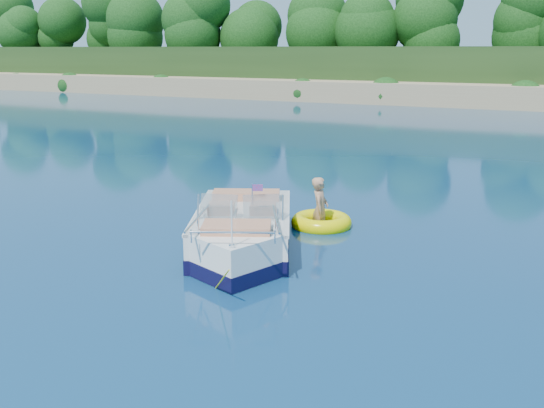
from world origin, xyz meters
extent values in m
plane|color=#0B264F|center=(0.00, 0.00, 0.00)|extent=(160.00, 160.00, 0.00)
cube|color=tan|center=(0.00, 38.00, 0.50)|extent=(170.00, 8.00, 2.00)
cube|color=#1C3314|center=(0.00, 65.00, 1.00)|extent=(170.00, 56.00, 6.00)
cylinder|color=#302010|center=(-45.00, 41.00, 2.90)|extent=(0.44, 0.44, 2.80)
sphere|color=black|center=(-45.00, 41.00, 5.56)|extent=(4.62, 4.62, 4.62)
cylinder|color=#302010|center=(-18.00, 40.50, 3.10)|extent=(0.44, 0.44, 3.20)
sphere|color=black|center=(-18.00, 40.50, 6.14)|extent=(5.28, 5.28, 5.28)
cylinder|color=#302010|center=(0.00, 42.00, 3.30)|extent=(0.44, 0.44, 3.60)
sphere|color=black|center=(0.00, 42.00, 6.72)|extent=(5.94, 5.94, 5.94)
cube|color=white|center=(-1.70, 2.48, 0.28)|extent=(3.04, 3.86, 0.95)
cube|color=white|center=(-1.04, 1.00, 0.28)|extent=(1.65, 1.65, 0.95)
cube|color=black|center=(-1.70, 2.48, 0.14)|extent=(3.08, 3.90, 0.27)
cube|color=black|center=(-1.04, 1.00, 0.14)|extent=(1.69, 1.69, 0.27)
cube|color=tan|center=(-1.81, 2.73, 0.54)|extent=(2.29, 2.78, 0.09)
cube|color=white|center=(-1.70, 2.48, 0.72)|extent=(3.08, 3.87, 0.05)
cube|color=black|center=(-2.46, 4.19, 0.32)|extent=(0.58, 0.49, 0.81)
cube|color=#8C9EA5|center=(-1.82, 1.74, 0.99)|extent=(0.74, 0.42, 0.44)
cube|color=#8C9EA5|center=(-1.07, 2.07, 0.99)|extent=(0.73, 0.58, 0.44)
cube|color=tan|center=(-1.98, 2.11, 0.75)|extent=(0.66, 0.66, 0.36)
cube|color=tan|center=(-1.24, 2.44, 0.75)|extent=(0.66, 0.66, 0.36)
cube|color=tan|center=(-2.07, 3.31, 0.75)|extent=(1.49, 1.03, 0.34)
cube|color=tan|center=(-1.11, 1.16, 0.73)|extent=(1.37, 1.10, 0.31)
cylinder|color=white|center=(-0.76, 0.37, 1.14)|extent=(0.03, 0.03, 0.77)
cube|color=red|center=(-1.15, 2.04, 1.35)|extent=(0.19, 0.09, 0.13)
cube|color=silver|center=(-0.75, 0.33, 0.78)|extent=(0.10, 0.09, 0.05)
cylinder|color=yellow|center=(-0.74, -0.01, 0.32)|extent=(0.69, 0.72, 0.69)
torus|color=#FFEE00|center=(-0.79, 4.46, 0.09)|extent=(1.60, 1.60, 0.36)
torus|color=red|center=(-0.79, 4.46, 0.11)|extent=(1.32, 1.32, 0.12)
imported|color=tan|center=(-0.79, 4.39, 0.00)|extent=(0.55, 0.87, 1.59)
camera|label=1|loc=(3.86, -7.74, 3.86)|focal=40.00mm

